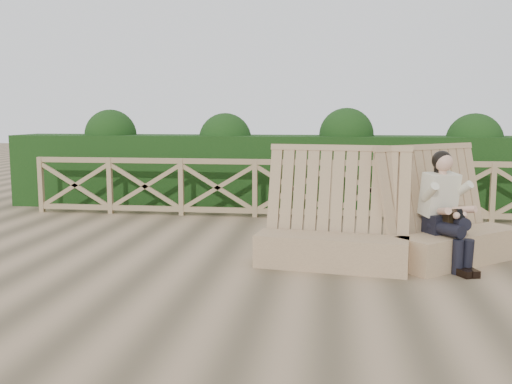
# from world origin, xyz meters

# --- Properties ---
(ground) EXTENTS (60.00, 60.00, 0.00)m
(ground) POSITION_xyz_m (0.00, 0.00, 0.00)
(ground) COLOR brown
(ground) RESTS_ON ground
(bench) EXTENTS (3.52, 1.84, 1.55)m
(bench) POSITION_xyz_m (1.54, 0.33, 0.39)
(bench) COLOR #8F7051
(bench) RESTS_ON ground
(woman) EXTENTS (0.68, 0.98, 1.47)m
(woman) POSITION_xyz_m (2.16, 0.33, 0.77)
(woman) COLOR black
(woman) RESTS_ON ground
(guardrail) EXTENTS (10.10, 0.09, 1.10)m
(guardrail) POSITION_xyz_m (0.00, 3.50, 0.55)
(guardrail) COLOR olive
(guardrail) RESTS_ON ground
(hedge) EXTENTS (12.00, 1.20, 1.50)m
(hedge) POSITION_xyz_m (0.00, 4.70, 0.75)
(hedge) COLOR black
(hedge) RESTS_ON ground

